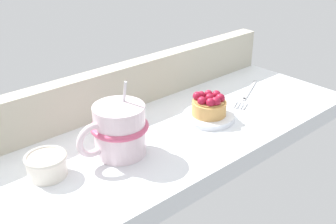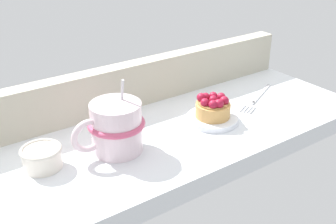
% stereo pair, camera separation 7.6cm
% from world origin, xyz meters
% --- Properties ---
extents(ground_plane, '(0.80, 0.31, 0.04)m').
position_xyz_m(ground_plane, '(0.00, 0.00, -0.02)').
color(ground_plane, silver).
extents(window_rail_back, '(0.78, 0.04, 0.09)m').
position_xyz_m(window_rail_back, '(0.00, 0.14, 0.05)').
color(window_rail_back, '#B2AD99').
rests_on(window_rail_back, ground_plane).
extents(dessert_plate, '(0.10, 0.10, 0.01)m').
position_xyz_m(dessert_plate, '(0.08, -0.02, 0.01)').
color(dessert_plate, silver).
rests_on(dessert_plate, ground_plane).
extents(raspberry_tart, '(0.07, 0.07, 0.05)m').
position_xyz_m(raspberry_tart, '(0.08, -0.02, 0.03)').
color(raspberry_tart, tan).
rests_on(raspberry_tart, dessert_plate).
extents(coffee_mug, '(0.13, 0.10, 0.13)m').
position_xyz_m(coffee_mug, '(-0.14, -0.01, 0.05)').
color(coffee_mug, silver).
rests_on(coffee_mug, ground_plane).
extents(dessert_fork, '(0.16, 0.09, 0.01)m').
position_xyz_m(dessert_fork, '(0.23, 0.00, 0.00)').
color(dessert_fork, '#B7B7BC').
rests_on(dessert_fork, ground_plane).
extents(sugar_bowl, '(0.07, 0.07, 0.04)m').
position_xyz_m(sugar_bowl, '(-0.26, 0.02, 0.02)').
color(sugar_bowl, silver).
rests_on(sugar_bowl, ground_plane).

